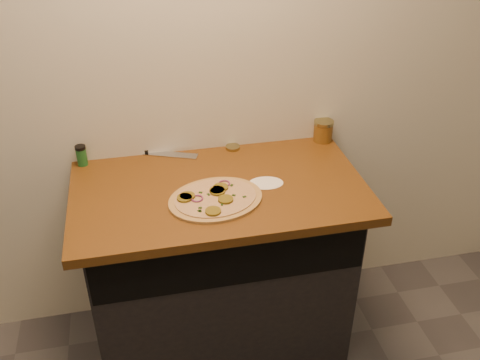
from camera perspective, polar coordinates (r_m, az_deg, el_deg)
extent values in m
cube|color=beige|center=(2.29, -4.01, 13.33)|extent=(4.00, 0.02, 2.70)
cube|color=black|center=(2.50, -2.15, -9.39)|extent=(1.10, 0.60, 0.86)
cube|color=brown|center=(2.20, -2.25, -1.10)|extent=(1.20, 0.70, 0.04)
cylinder|color=tan|center=(2.10, -2.62, -2.06)|extent=(0.44, 0.44, 0.01)
cylinder|color=beige|center=(2.09, -2.62, -1.88)|extent=(0.38, 0.38, 0.00)
cylinder|color=brown|center=(2.07, -1.55, -2.08)|extent=(0.06, 0.06, 0.01)
cylinder|color=brown|center=(2.10, -5.64, -1.73)|extent=(0.06, 0.06, 0.01)
cylinder|color=brown|center=(2.12, -2.48, -1.12)|extent=(0.06, 0.06, 0.01)
cylinder|color=brown|center=(2.14, -2.07, -0.79)|extent=(0.06, 0.06, 0.01)
cylinder|color=brown|center=(2.12, -2.40, -1.22)|extent=(0.06, 0.06, 0.01)
cylinder|color=brown|center=(2.01, -2.89, -3.34)|extent=(0.06, 0.06, 0.01)
cylinder|color=brown|center=(2.09, -5.94, -1.91)|extent=(0.06, 0.06, 0.01)
torus|color=#6F2958|center=(2.08, -4.61, -1.96)|extent=(0.05, 0.05, 0.01)
torus|color=#6F2958|center=(2.17, -1.69, -0.36)|extent=(0.05, 0.05, 0.01)
cube|color=black|center=(2.02, -4.37, -3.31)|extent=(0.01, 0.02, 0.00)
cube|color=black|center=(2.16, -0.90, -0.56)|extent=(0.01, 0.02, 0.00)
cube|color=black|center=(2.15, -1.91, -0.78)|extent=(0.02, 0.01, 0.00)
cube|color=black|center=(2.15, -2.20, -0.80)|extent=(0.02, 0.02, 0.00)
cube|color=black|center=(2.03, -4.27, -2.98)|extent=(0.02, 0.01, 0.00)
cube|color=black|center=(2.11, -3.38, -1.55)|extent=(0.01, 0.02, 0.00)
cube|color=black|center=(2.02, -4.26, -3.30)|extent=(0.01, 0.01, 0.00)
cube|color=black|center=(2.05, -1.92, -2.63)|extent=(0.01, 0.02, 0.00)
cube|color=black|center=(2.09, 0.48, -1.79)|extent=(0.02, 0.01, 0.00)
cube|color=black|center=(2.12, -4.23, -1.33)|extent=(0.02, 0.01, 0.00)
cube|color=black|center=(2.10, -0.66, -1.63)|extent=(0.02, 0.02, 0.00)
cube|color=black|center=(2.16, -2.40, -0.57)|extent=(0.02, 0.01, 0.00)
cube|color=#B7BAC1|center=(2.43, -7.42, 2.71)|extent=(0.25, 0.13, 0.01)
cube|color=black|center=(2.47, -11.19, 3.13)|extent=(0.14, 0.07, 0.02)
cylinder|color=#918554|center=(2.46, -0.78, 3.50)|extent=(0.08, 0.08, 0.01)
cylinder|color=#9F1D0F|center=(2.54, 8.85, 5.07)|extent=(0.09, 0.09, 0.09)
cylinder|color=#918554|center=(2.52, 8.95, 6.09)|extent=(0.09, 0.09, 0.01)
cylinder|color=#1C5A24|center=(2.41, -16.52, 2.38)|extent=(0.04, 0.04, 0.08)
cylinder|color=black|center=(2.39, -16.69, 3.34)|extent=(0.05, 0.05, 0.01)
cylinder|color=white|center=(2.21, 2.79, -0.32)|extent=(0.16, 0.16, 0.00)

